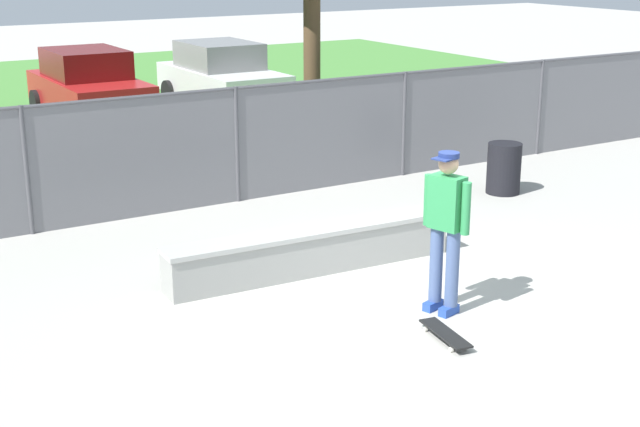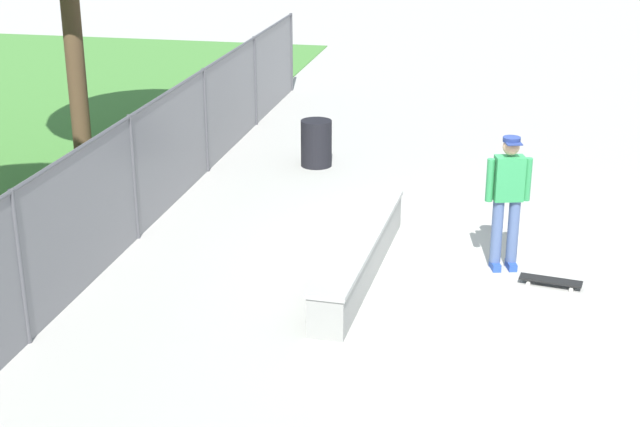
# 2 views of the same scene
# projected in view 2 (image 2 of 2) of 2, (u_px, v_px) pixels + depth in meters

# --- Properties ---
(ground_plane) EXTENTS (80.00, 80.00, 0.00)m
(ground_plane) POSITION_uv_depth(u_px,v_px,m) (469.00, 264.00, 12.80)
(ground_plane) COLOR #ADAAA3
(concrete_ledge) EXTENTS (3.89, 0.67, 0.57)m
(concrete_ledge) POSITION_uv_depth(u_px,v_px,m) (360.00, 255.00, 12.39)
(concrete_ledge) COLOR #999993
(concrete_ledge) RESTS_ON ground
(skateboarder) EXTENTS (0.37, 0.58, 1.84)m
(skateboarder) POSITION_uv_depth(u_px,v_px,m) (508.00, 196.00, 12.33)
(skateboarder) COLOR #2647A5
(skateboarder) RESTS_ON ground
(skateboard) EXTENTS (0.32, 0.82, 0.09)m
(skateboard) POSITION_uv_depth(u_px,v_px,m) (551.00, 281.00, 12.13)
(skateboard) COLOR black
(skateboard) RESTS_ON ground
(chainlink_fence) EXTENTS (19.74, 0.07, 1.86)m
(chainlink_fence) POSITION_uv_depth(u_px,v_px,m) (133.00, 173.00, 13.36)
(chainlink_fence) COLOR #4C4C51
(chainlink_fence) RESTS_ON ground
(trash_bin) EXTENTS (0.56, 0.56, 0.84)m
(trash_bin) POSITION_uv_depth(u_px,v_px,m) (316.00, 143.00, 16.88)
(trash_bin) COLOR black
(trash_bin) RESTS_ON ground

